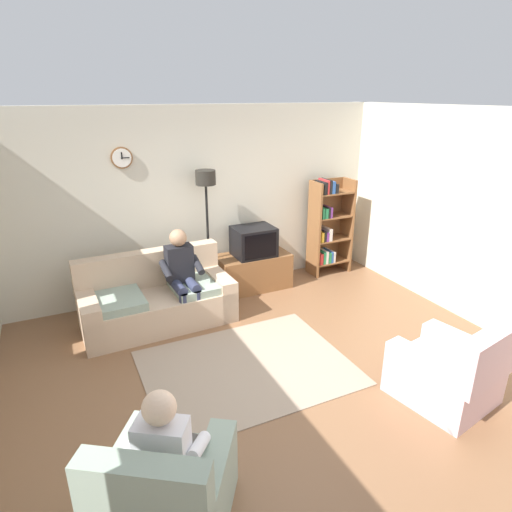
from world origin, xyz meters
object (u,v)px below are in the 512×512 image
object	(u,v)px
armchair_near_bookshelf	(448,374)
person_in_left_armchair	(168,448)
bookshelf	(327,226)
armchair_near_window	(167,494)
person_on_couch	(182,272)
tv_stand	(253,271)
tv	(254,241)
floor_lamp	(206,199)
couch	(157,301)

from	to	relation	value
armchair_near_bookshelf	person_in_left_armchair	world-z (taller)	person_in_left_armchair
bookshelf	armchair_near_bookshelf	world-z (taller)	bookshelf
armchair_near_window	person_on_couch	world-z (taller)	person_on_couch
person_in_left_armchair	armchair_near_window	bearing A→B (deg)	-123.33
tv_stand	tv	distance (m)	0.49
floor_lamp	armchair_near_bookshelf	world-z (taller)	floor_lamp
couch	person_on_couch	size ratio (longest dim) A/B	1.55
tv_stand	armchair_near_bookshelf	xyz separation A→B (m)	(0.60, -3.20, 0.02)
tv_stand	floor_lamp	size ratio (longest dim) A/B	0.59
tv_stand	armchair_near_bookshelf	distance (m)	3.25
armchair_near_bookshelf	tv	bearing A→B (deg)	100.70
armchair_near_bookshelf	person_on_couch	world-z (taller)	person_on_couch
armchair_near_window	person_in_left_armchair	bearing A→B (deg)	56.67
floor_lamp	person_in_left_armchair	xyz separation A→B (m)	(-1.49, -3.39, -0.85)
armchair_near_bookshelf	person_on_couch	size ratio (longest dim) A/B	0.82
couch	floor_lamp	size ratio (longest dim) A/B	1.04
tv	floor_lamp	distance (m)	0.97
armchair_near_bookshelf	person_on_couch	xyz separation A→B (m)	(-1.86, 2.63, 0.41)
couch	armchair_near_bookshelf	xyz separation A→B (m)	(2.19, -2.74, -0.02)
tv	person_on_couch	size ratio (longest dim) A/B	0.48
person_on_couch	floor_lamp	bearing A→B (deg)	48.62
bookshelf	person_in_left_armchair	bearing A→B (deg)	-136.49
couch	tv	world-z (taller)	tv
tv	person_in_left_armchair	bearing A→B (deg)	-123.52
tv	tv_stand	bearing A→B (deg)	90.00
person_on_couch	person_in_left_armchair	size ratio (longest dim) A/B	1.11
armchair_near_bookshelf	couch	bearing A→B (deg)	128.66
couch	person_on_couch	xyz separation A→B (m)	(0.33, -0.11, 0.39)
tv_stand	bookshelf	bearing A→B (deg)	2.89
couch	armchair_near_bookshelf	distance (m)	3.51
tv	person_in_left_armchair	world-z (taller)	person_in_left_armchair
tv	person_on_couch	world-z (taller)	person_on_couch
couch	person_in_left_armchair	bearing A→B (deg)	-101.38
floor_lamp	tv_stand	bearing A→B (deg)	-8.38
bookshelf	floor_lamp	xyz separation A→B (m)	(-2.05, 0.03, 0.65)
couch	tv_stand	xyz separation A→B (m)	(1.59, 0.46, -0.04)
couch	floor_lamp	xyz separation A→B (m)	(0.92, 0.56, 1.14)
bookshelf	tv_stand	bearing A→B (deg)	-177.11
couch	person_in_left_armchair	distance (m)	2.90
couch	armchair_near_bookshelf	world-z (taller)	same
armchair_near_bookshelf	tv_stand	bearing A→B (deg)	100.62
armchair_near_bookshelf	person_in_left_armchair	xyz separation A→B (m)	(-2.76, -0.09, 0.32)
tv_stand	person_on_couch	world-z (taller)	person_on_couch
couch	armchair_near_bookshelf	bearing A→B (deg)	-51.34
tv	floor_lamp	size ratio (longest dim) A/B	0.32
bookshelf	armchair_near_window	world-z (taller)	bookshelf
couch	armchair_near_window	size ratio (longest dim) A/B	1.64
couch	armchair_near_window	bearing A→B (deg)	-102.02
tv_stand	person_on_couch	size ratio (longest dim) A/B	0.89
armchair_near_window	person_on_couch	bearing A→B (deg)	71.21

